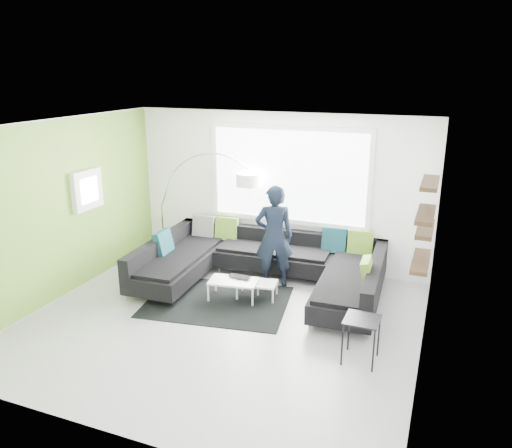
{
  "coord_description": "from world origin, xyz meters",
  "views": [
    {
      "loc": [
        2.84,
        -5.84,
        3.51
      ],
      "look_at": [
        0.19,
        0.9,
        1.25
      ],
      "focal_mm": 35.0,
      "sensor_mm": 36.0,
      "label": 1
    }
  ],
  "objects": [
    {
      "name": "sectional_sofa",
      "position": [
        0.13,
        1.28,
        0.37
      ],
      "size": [
        3.97,
        2.57,
        0.83
      ],
      "rotation": [
        0.0,
        0.0,
        0.05
      ],
      "color": "black",
      "rests_on": "ground"
    },
    {
      "name": "room_shell",
      "position": [
        0.04,
        0.21,
        1.81
      ],
      "size": [
        5.54,
        5.04,
        2.82
      ],
      "color": "white",
      "rests_on": "ground"
    },
    {
      "name": "rug",
      "position": [
        -0.33,
        0.57,
        0.01
      ],
      "size": [
        2.4,
        1.9,
        0.01
      ],
      "primitive_type": "cube",
      "rotation": [
        0.0,
        0.0,
        0.15
      ],
      "color": "black",
      "rests_on": "ground"
    },
    {
      "name": "laptop",
      "position": [
        -0.09,
        0.83,
        0.33
      ],
      "size": [
        0.4,
        0.29,
        0.03
      ],
      "primitive_type": "imported",
      "rotation": [
        0.0,
        0.0,
        -0.09
      ],
      "color": "black",
      "rests_on": "coffee_table"
    },
    {
      "name": "coffee_table",
      "position": [
        0.03,
        0.85,
        0.16
      ],
      "size": [
        1.05,
        0.7,
        0.32
      ],
      "primitive_type": "cube",
      "rotation": [
        0.0,
        0.0,
        0.15
      ],
      "color": "silver",
      "rests_on": "ground"
    },
    {
      "name": "arc_lamp",
      "position": [
        -2.13,
        1.93,
        1.04
      ],
      "size": [
        1.98,
        0.72,
        2.09
      ],
      "primitive_type": null,
      "rotation": [
        0.0,
        0.0,
        0.07
      ],
      "color": "silver",
      "rests_on": "ground"
    },
    {
      "name": "side_table",
      "position": [
        2.05,
        -0.26,
        0.29
      ],
      "size": [
        0.43,
        0.43,
        0.58
      ],
      "primitive_type": "cube",
      "rotation": [
        0.0,
        0.0,
        -0.02
      ],
      "color": "black",
      "rests_on": "ground"
    },
    {
      "name": "person",
      "position": [
        0.28,
        1.5,
        0.87
      ],
      "size": [
        0.93,
        0.87,
        1.74
      ],
      "primitive_type": "imported",
      "rotation": [
        0.0,
        0.0,
        3.54
      ],
      "color": "black",
      "rests_on": "ground"
    },
    {
      "name": "ground",
      "position": [
        0.0,
        0.0,
        0.0
      ],
      "size": [
        5.5,
        5.5,
        0.0
      ],
      "primitive_type": "plane",
      "color": "gray",
      "rests_on": "ground"
    }
  ]
}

